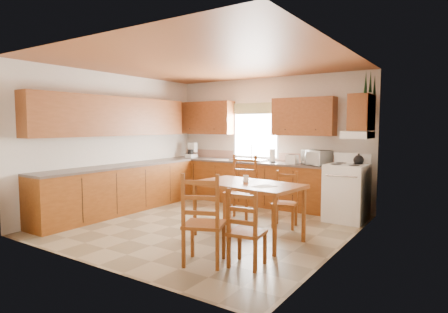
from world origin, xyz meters
The scene contains 35 objects.
floor centered at (0.00, 0.00, 0.00)m, with size 4.50×4.50×0.00m, color #857657.
ceiling centered at (0.00, 0.00, 2.70)m, with size 4.50×4.50×0.00m, color brown.
wall_left centered at (-2.25, 0.00, 1.35)m, with size 4.50×4.50×0.00m, color beige.
wall_right centered at (2.25, 0.00, 1.35)m, with size 4.50×4.50×0.00m, color beige.
wall_back centered at (0.00, 2.25, 1.35)m, with size 4.50×4.50×0.00m, color beige.
wall_front centered at (0.00, -2.25, 1.35)m, with size 4.50×4.50×0.00m, color beige.
lower_cab_back centered at (-0.38, 1.95, 0.44)m, with size 3.75×0.60×0.88m, color brown.
lower_cab_left centered at (-1.95, -0.15, 0.44)m, with size 0.60×3.60×0.88m, color brown.
counter_back centered at (-0.38, 1.95, 0.90)m, with size 3.75×0.63×0.04m, color #50433D.
counter_left centered at (-1.95, -0.15, 0.90)m, with size 0.63×3.60×0.04m, color #50433D.
backsplash centered at (-0.38, 2.24, 1.01)m, with size 3.75×0.01×0.18m, color #A37C67.
upper_cab_back_left centered at (-1.55, 2.08, 1.85)m, with size 1.41×0.33×0.75m, color brown.
upper_cab_back_right centered at (0.86, 2.08, 1.85)m, with size 1.25×0.33×0.75m, color brown.
upper_cab_left centered at (-2.08, -0.15, 1.85)m, with size 0.33×3.60×0.75m, color brown.
upper_cab_stove centered at (2.08, 1.65, 1.90)m, with size 0.33×0.62×0.62m, color brown.
range_hood centered at (2.03, 1.65, 1.52)m, with size 0.44×0.62×0.12m, color silver.
window_frame centered at (-0.30, 2.22, 1.55)m, with size 1.13×0.02×1.18m, color silver.
window_pane centered at (-0.30, 2.21, 1.55)m, with size 1.05×0.01×1.10m, color white.
window_valance centered at (-0.30, 2.19, 2.05)m, with size 1.19×0.01×0.24m, color #46662E.
sink_basin centered at (-0.30, 1.95, 0.94)m, with size 0.75×0.45×0.04m, color silver.
pine_decal_a centered at (2.21, 1.33, 2.38)m, with size 0.22×0.22×0.36m, color #1A411C.
pine_decal_b centered at (2.21, 1.65, 2.42)m, with size 0.22×0.22×0.36m, color #1A411C.
pine_decal_c centered at (2.21, 1.97, 2.38)m, with size 0.22×0.22×0.36m, color #1A411C.
stove centered at (1.88, 1.60, 0.49)m, with size 0.66×0.68×0.98m, color silver.
coffeemaker centered at (-1.88, 1.93, 1.07)m, with size 0.18×0.22×0.31m, color silver.
paper_towel centered at (0.26, 1.93, 1.06)m, with size 0.12×0.12×0.27m, color white.
toaster centered at (0.72, 1.87, 1.01)m, with size 0.22×0.14×0.18m, color silver.
microwave centered at (1.21, 1.90, 1.06)m, with size 0.48×0.34×0.29m, color silver.
dining_table centered at (0.95, -0.27, 0.42)m, with size 1.56×0.89×0.84m, color brown.
chair_near_left centered at (1.50, -1.22, 0.47)m, with size 0.40×0.38×0.94m, color brown.
chair_near_right centered at (1.02, -1.44, 0.56)m, with size 0.47×0.45×1.12m, color brown.
chair_far_left centered at (0.30, 0.58, 0.57)m, with size 0.48×0.46×1.14m, color brown.
chair_far_right centered at (1.15, 0.61, 0.46)m, with size 0.38×0.37×0.91m, color brown.
table_paper centered at (1.29, -0.41, 0.84)m, with size 0.23×0.30×0.00m, color white.
table_card centered at (0.90, -0.23, 0.89)m, with size 0.08×0.02×0.11m, color white.
Camera 1 is at (3.69, -5.01, 1.68)m, focal length 30.00 mm.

